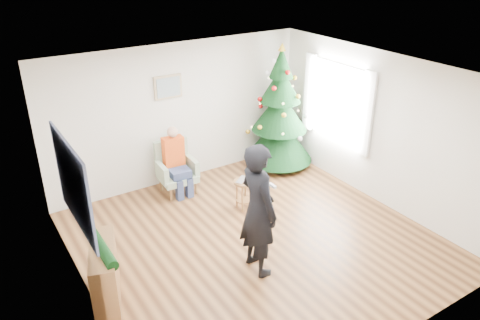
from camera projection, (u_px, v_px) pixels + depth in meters
floor at (256, 240)px, 7.20m from camera, size 5.00×5.00×0.00m
ceiling at (258, 74)px, 6.08m from camera, size 5.00×5.00×0.00m
wall_back at (179, 114)px, 8.54m from camera, size 5.00×0.00×5.00m
wall_front at (397, 255)px, 4.74m from camera, size 5.00×0.00×5.00m
wall_left at (80, 215)px, 5.42m from camera, size 0.00×5.00×5.00m
wall_right at (379, 129)px, 7.86m from camera, size 0.00×5.00×5.00m
window_panel at (337, 102)px, 8.52m from camera, size 0.04×1.30×1.40m
curtains at (336, 102)px, 8.51m from camera, size 0.05×1.75×1.50m
christmas_tree at (280, 113)px, 9.15m from camera, size 1.37×1.37×2.47m
stool at (244, 194)px, 7.94m from camera, size 0.35×0.35×0.53m
laptop at (244, 180)px, 7.82m from camera, size 0.34×0.32×0.02m
armchair at (176, 174)px, 8.46m from camera, size 0.70×0.64×0.95m
seated_person at (176, 161)px, 8.29m from camera, size 0.38×0.54×1.25m
standing_man at (258, 210)px, 6.19m from camera, size 0.47×0.70×1.90m
game_controller at (273, 186)px, 6.13m from camera, size 0.04×0.13×0.04m
console at (105, 274)px, 5.85m from camera, size 0.59×1.04×0.80m
garland at (101, 247)px, 5.66m from camera, size 0.14×0.90×0.14m
tapestry at (73, 185)px, 5.56m from camera, size 0.03×1.50×1.15m
framed_picture at (168, 87)px, 8.18m from camera, size 0.52×0.05×0.42m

